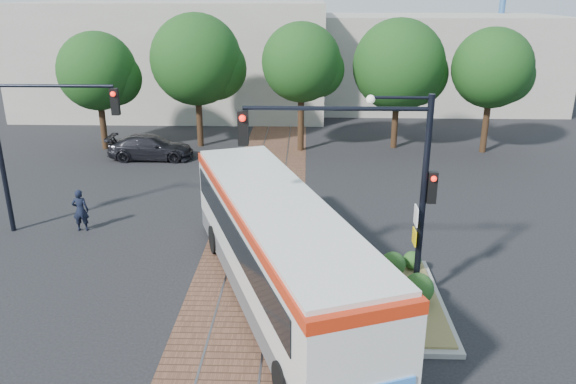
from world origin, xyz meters
The scene contains 10 objects.
ground centered at (0.00, 0.00, 0.00)m, with size 120.00×120.00×0.00m, color black.
trackbed centered at (0.00, 4.00, 0.01)m, with size 3.60×40.00×0.02m.
tree_row centered at (1.21, 16.42, 4.85)m, with size 26.40×5.60×7.67m.
warehouses centered at (-0.53, 28.75, 3.81)m, with size 40.00×13.00×8.00m.
city_bus centered at (1.01, -0.77, 1.79)m, with size 6.45×12.11×3.21m.
traffic_island centered at (4.82, -0.90, 0.33)m, with size 2.20×5.20×1.13m.
signal_pole_main centered at (3.86, -0.81, 4.16)m, with size 5.49×0.46×6.00m.
signal_pole_left centered at (-8.37, 4.00, 3.86)m, with size 4.99×0.34×6.00m.
officer centered at (-6.82, 4.11, 0.83)m, with size 0.61×0.40×1.67m, color black.
parked_car centered at (-6.72, 13.95, 0.67)m, with size 1.87×4.61×1.34m, color black.
Camera 1 is at (1.80, -15.62, 8.76)m, focal length 35.00 mm.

